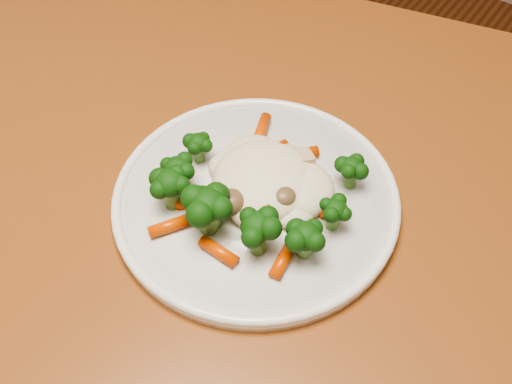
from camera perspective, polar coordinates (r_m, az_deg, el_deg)
dining_table at (r=0.69m, az=5.92°, el=-9.85°), size 1.36×1.06×0.75m
plate at (r=0.63m, az=-0.00°, el=-0.81°), size 0.28×0.28×0.01m
meal at (r=0.60m, az=-0.57°, el=0.17°), size 0.19×0.19×0.05m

